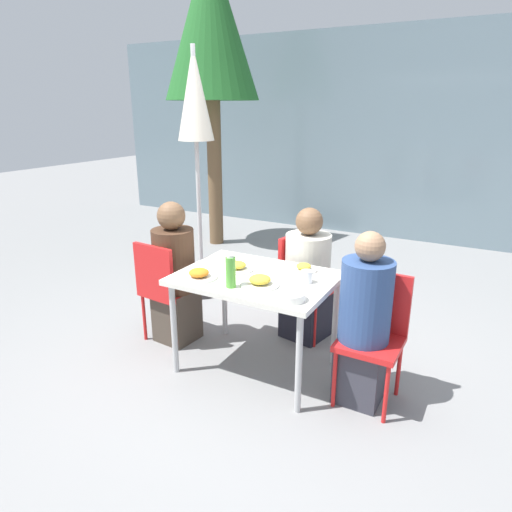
# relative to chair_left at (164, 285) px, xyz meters

# --- Properties ---
(ground_plane) EXTENTS (24.00, 24.00, 0.00)m
(ground_plane) POSITION_rel_chair_left_xyz_m (0.87, -0.00, -0.52)
(ground_plane) COLOR gray
(building_facade) EXTENTS (10.00, 0.20, 3.00)m
(building_facade) POSITION_rel_chair_left_xyz_m (0.87, 4.30, 0.98)
(building_facade) COLOR slate
(building_facade) RESTS_ON ground
(dining_table) EXTENTS (1.12, 0.81, 0.75)m
(dining_table) POSITION_rel_chair_left_xyz_m (0.87, -0.00, 0.17)
(dining_table) COLOR silver
(dining_table) RESTS_ON ground
(chair_left) EXTENTS (0.44, 0.44, 0.88)m
(chair_left) POSITION_rel_chair_left_xyz_m (0.00, 0.00, 0.00)
(chair_left) COLOR red
(chair_left) RESTS_ON ground
(person_left) EXTENTS (0.34, 0.34, 1.20)m
(person_left) POSITION_rel_chair_left_xyz_m (0.06, 0.08, 0.06)
(person_left) COLOR #473D33
(person_left) RESTS_ON ground
(chair_right) EXTENTS (0.41, 0.41, 0.88)m
(chair_right) POSITION_rel_chair_left_xyz_m (1.73, 0.07, 0.00)
(chair_right) COLOR red
(chair_right) RESTS_ON ground
(person_right) EXTENTS (0.34, 0.34, 1.19)m
(person_right) POSITION_rel_chair_left_xyz_m (1.68, -0.01, 0.05)
(person_right) COLOR #383842
(person_right) RESTS_ON ground
(chair_far) EXTENTS (0.47, 0.47, 0.88)m
(chair_far) POSITION_rel_chair_left_xyz_m (0.93, 0.72, 0.00)
(chair_far) COLOR red
(chair_far) RESTS_ON ground
(person_far) EXTENTS (0.40, 0.40, 1.14)m
(person_far) POSITION_rel_chair_left_xyz_m (1.00, 0.66, 0.01)
(person_far) COLOR black
(person_far) RESTS_ON ground
(closed_umbrella) EXTENTS (0.36, 0.36, 2.46)m
(closed_umbrella) POSITION_rel_chair_left_xyz_m (-0.34, 1.01, 1.37)
(closed_umbrella) COLOR #333333
(closed_umbrella) RESTS_ON ground
(plate_0) EXTENTS (0.20, 0.20, 0.06)m
(plate_0) POSITION_rel_chair_left_xyz_m (1.13, 0.26, 0.26)
(plate_0) COLOR white
(plate_0) RESTS_ON dining_table
(plate_1) EXTENTS (0.24, 0.24, 0.07)m
(plate_1) POSITION_rel_chair_left_xyz_m (0.69, 0.04, 0.26)
(plate_1) COLOR white
(plate_1) RESTS_ON dining_table
(plate_2) EXTENTS (0.26, 0.26, 0.07)m
(plate_2) POSITION_rel_chair_left_xyz_m (0.54, -0.24, 0.26)
(plate_2) COLOR white
(plate_2) RESTS_ON dining_table
(plate_3) EXTENTS (0.27, 0.27, 0.07)m
(plate_3) POSITION_rel_chair_left_xyz_m (0.98, -0.15, 0.26)
(plate_3) COLOR white
(plate_3) RESTS_ON dining_table
(bottle) EXTENTS (0.07, 0.07, 0.23)m
(bottle) POSITION_rel_chair_left_xyz_m (0.82, -0.27, 0.35)
(bottle) COLOR #51A338
(bottle) RESTS_ON dining_table
(drinking_cup) EXTENTS (0.08, 0.08, 0.09)m
(drinking_cup) POSITION_rel_chair_left_xyz_m (1.24, 0.05, 0.28)
(drinking_cup) COLOR white
(drinking_cup) RESTS_ON dining_table
(salad_bowl) EXTENTS (0.18, 0.18, 0.05)m
(salad_bowl) POSITION_rel_chair_left_xyz_m (1.27, -0.28, 0.26)
(salad_bowl) COLOR white
(salad_bowl) RESTS_ON dining_table
(tree_behind_left) EXTENTS (1.26, 1.26, 3.92)m
(tree_behind_left) POSITION_rel_chair_left_xyz_m (-1.26, 2.69, 2.39)
(tree_behind_left) COLOR brown
(tree_behind_left) RESTS_ON ground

